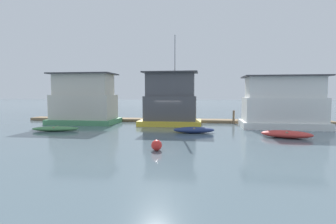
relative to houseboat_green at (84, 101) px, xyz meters
name	(u,v)px	position (x,y,z in m)	size (l,w,h in m)	color
ground_plane	(169,125)	(9.13, -0.29, -2.41)	(200.00, 200.00, 0.00)	slate
dock_walkway	(173,120)	(9.13, 2.99, -2.26)	(33.80, 1.83, 0.30)	#846B4C
houseboat_green	(84,101)	(0.00, 0.00, 0.00)	(6.99, 4.08, 5.28)	#4C9360
houseboat_yellow	(170,102)	(9.20, -0.22, -0.05)	(6.17, 3.39, 8.90)	gold
houseboat_white	(283,104)	(19.79, -0.70, -0.18)	(7.48, 3.89, 4.81)	white
dinghy_green	(56,129)	(0.11, -5.69, -2.20)	(4.02, 1.70, 0.41)	#47844C
dinghy_navy	(194,130)	(11.77, -5.09, -2.16)	(3.42, 1.40, 0.49)	navy
dinghy_red	(287,134)	(18.49, -6.48, -2.14)	(3.70, 2.20, 0.54)	red
mooring_post_far_left	(154,115)	(7.15, 1.83, -1.63)	(0.20, 0.20, 1.56)	brown
mooring_post_near_right	(234,117)	(15.65, 1.83, -1.71)	(0.22, 0.22, 1.40)	brown
mooring_post_far_right	(114,114)	(2.55, 1.83, -1.56)	(0.21, 0.21, 1.70)	brown
buoy_red	(157,145)	(9.95, -11.87, -2.11)	(0.61, 0.61, 0.61)	red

